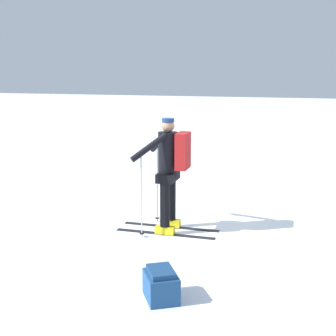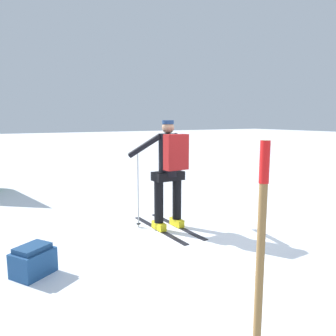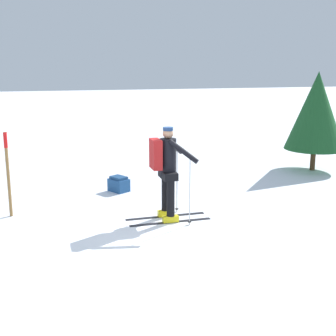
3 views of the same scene
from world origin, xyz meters
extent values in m
plane|color=white|center=(0.00, 0.00, 0.00)|extent=(80.00, 80.00, 0.00)
cube|color=black|center=(0.53, 0.95, 0.01)|extent=(1.58, 0.16, 0.01)
cube|color=yellow|center=(0.53, 0.95, 0.07)|extent=(0.30, 0.12, 0.12)
cylinder|color=black|center=(0.53, 0.95, 0.51)|extent=(0.15, 0.15, 0.75)
cube|color=black|center=(0.55, 0.60, 0.01)|extent=(1.58, 0.16, 0.01)
cube|color=yellow|center=(0.55, 0.60, 0.07)|extent=(0.30, 0.12, 0.12)
cylinder|color=black|center=(0.55, 0.60, 0.51)|extent=(0.15, 0.15, 0.75)
cube|color=black|center=(0.54, 0.78, 0.88)|extent=(0.28, 0.51, 0.14)
cylinder|color=black|center=(0.54, 0.78, 1.23)|extent=(0.31, 0.31, 0.69)
sphere|color=tan|center=(0.54, 0.78, 1.67)|extent=(0.20, 0.20, 0.20)
cylinder|color=navy|center=(0.54, 0.78, 1.75)|extent=(0.19, 0.19, 0.06)
cube|color=maroon|center=(0.30, 0.77, 1.29)|extent=(0.18, 0.38, 0.55)
cylinder|color=#B2B7BC|center=(0.82, 1.19, 0.65)|extent=(0.02, 0.02, 1.30)
cylinder|color=black|center=(0.82, 1.19, 0.06)|extent=(0.07, 0.07, 0.01)
cylinder|color=black|center=(0.73, 1.10, 1.37)|extent=(0.49, 0.46, 0.41)
cylinder|color=#B2B7BC|center=(0.86, 0.39, 0.65)|extent=(0.02, 0.02, 1.30)
cylinder|color=black|center=(0.86, 0.39, 0.06)|extent=(0.07, 0.07, 0.01)
cylinder|color=black|center=(0.76, 0.47, 1.37)|extent=(0.52, 0.42, 0.41)
cube|color=navy|center=(-0.12, 2.96, 0.15)|extent=(0.52, 0.55, 0.30)
cube|color=navy|center=(-0.12, 2.96, 0.33)|extent=(0.42, 0.45, 0.06)
camera|label=1|loc=(-1.71, 7.47, 2.46)|focal=50.00mm
camera|label=2|loc=(-4.02, 3.38, 1.81)|focal=35.00mm
camera|label=3|loc=(-1.44, -7.51, 3.00)|focal=50.00mm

